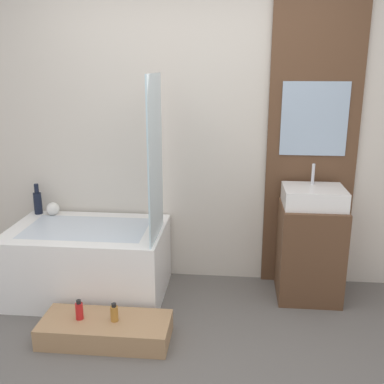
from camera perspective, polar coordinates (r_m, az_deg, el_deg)
wall_tiled_back at (r=3.72m, az=0.41°, el=7.99°), size 4.20×0.06×2.60m
wall_wood_accent at (r=3.71m, az=15.12°, el=7.51°), size 0.71×0.04×2.60m
bathtub at (r=3.75m, az=-12.96°, el=-8.51°), size 1.22×0.78×0.57m
glass_shower_screen at (r=3.25m, az=-4.70°, el=4.29°), size 0.01×0.54×1.19m
wooden_step_bench at (r=3.25m, az=-10.90°, el=-16.79°), size 0.88×0.37×0.15m
vanity_cabinet at (r=3.71m, az=14.69°, el=-7.31°), size 0.49×0.46×0.76m
sink at (r=3.56m, az=15.20°, el=-0.58°), size 0.46×0.38×0.31m
vase_tall_dark at (r=4.08m, az=-19.00°, el=-1.17°), size 0.07×0.07×0.27m
vase_round_light at (r=4.02m, az=-17.24°, el=-2.05°), size 0.11×0.11×0.11m
bottle_soap_primary at (r=3.23m, az=-14.12°, el=-14.39°), size 0.05×0.05×0.14m
bottle_soap_secondary at (r=3.16m, az=-9.85°, el=-14.90°), size 0.05×0.05×0.13m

